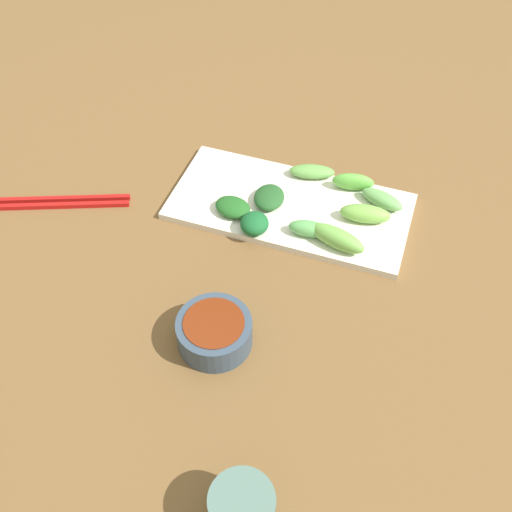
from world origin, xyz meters
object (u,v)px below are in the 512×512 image
sauce_bowl (214,331)px  serving_plate (290,207)px  tea_cup (242,510)px  chopsticks (59,202)px

sauce_bowl → serving_plate: 0.28m
sauce_bowl → tea_cup: size_ratio=1.41×
chopsticks → tea_cup: 0.59m
sauce_bowl → chopsticks: (0.16, 0.34, -0.02)m
tea_cup → serving_plate: bearing=10.9°
sauce_bowl → tea_cup: (-0.21, -0.11, 0.01)m
serving_plate → chopsticks: (-0.11, 0.36, -0.00)m
serving_plate → chopsticks: size_ratio=1.73×
chopsticks → serving_plate: bearing=-94.2°
sauce_bowl → serving_plate: sauce_bowl is taller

